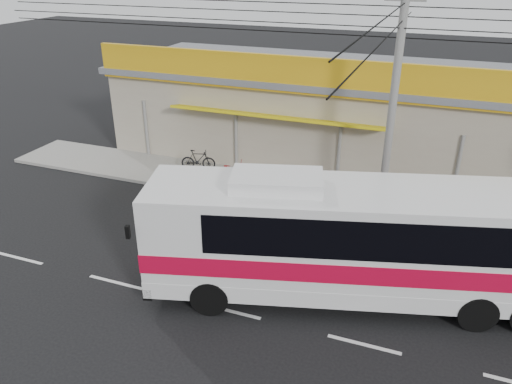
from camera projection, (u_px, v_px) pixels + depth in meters
The scene contains 8 objects.
ground at pixel (259, 267), 16.94m from camera, with size 120.00×120.00×0.00m, color black.
sidewalk at pixel (307, 193), 21.97m from camera, with size 30.00×3.20×0.15m, color gray.
lane_markings at pixel (229, 311), 14.84m from camera, with size 50.00×0.12×0.01m, color silver, non-canonical shape.
storefront_building at pixel (337, 111), 25.69m from camera, with size 22.60×9.20×5.70m.
coach_bus at pixel (375, 237), 14.55m from camera, with size 13.25×6.14×4.00m.
motorbike_red at pixel (231, 170), 23.07m from camera, with size 0.59×1.69×0.89m, color maroon.
motorbike_dark at pixel (198, 160), 24.02m from camera, with size 0.47×1.67×1.00m, color black.
utility_pole at pixel (403, 21), 17.01m from camera, with size 34.00×14.00×9.15m.
Camera 1 is at (4.98, -13.31, 9.58)m, focal length 35.00 mm.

